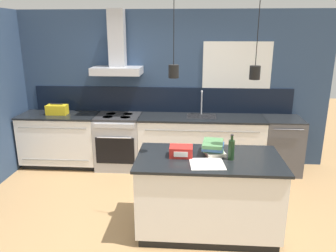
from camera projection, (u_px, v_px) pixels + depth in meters
ground_plane at (148, 222)px, 4.04m from camera, size 16.00×16.00×0.00m
wall_back at (160, 86)px, 5.57m from camera, size 5.60×2.20×2.60m
counter_run_left at (61, 139)px, 5.64m from camera, size 1.31×0.64×0.91m
counter_run_sink at (201, 143)px, 5.48m from camera, size 2.05×0.64×1.32m
oven_range at (119, 141)px, 5.57m from camera, size 0.73×0.66×0.91m
dishwasher at (281, 145)px, 5.39m from camera, size 0.60×0.65×0.91m
kitchen_island at (208, 194)px, 3.77m from camera, size 1.62×0.89×0.91m
bottle_on_island at (231, 149)px, 3.56m from camera, size 0.07×0.07×0.29m
book_stack at (213, 147)px, 3.76m from camera, size 0.28×0.35×0.14m
red_supply_box at (181, 151)px, 3.67m from camera, size 0.26×0.20×0.12m
paper_pile at (207, 164)px, 3.46m from camera, size 0.39×0.36×0.01m
yellow_toolbox at (57, 110)px, 5.49m from camera, size 0.34×0.18×0.19m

